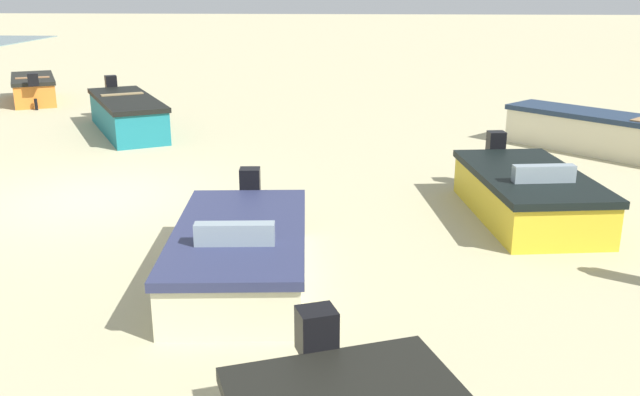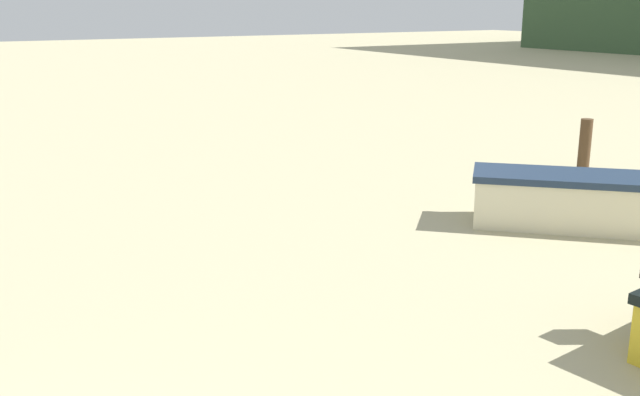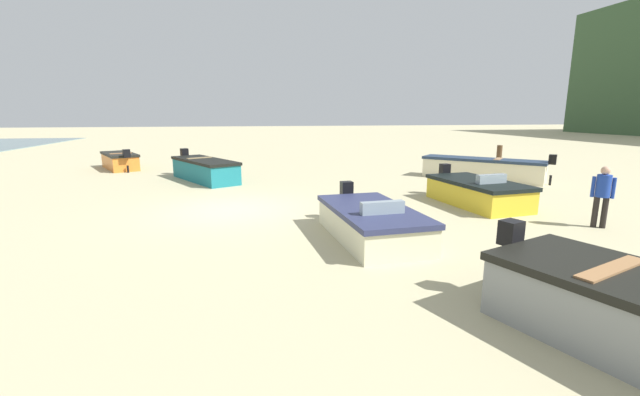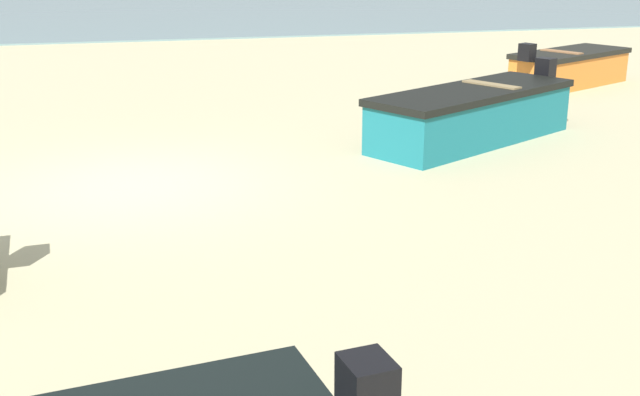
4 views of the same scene
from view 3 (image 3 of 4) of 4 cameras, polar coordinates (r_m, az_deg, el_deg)
ground_plane at (r=13.01m, az=-12.28°, el=-1.64°), size 160.00×160.00×0.00m
boat_yellow_0 at (r=14.30m, az=21.05°, el=0.76°), size 3.83×2.19×1.13m
boat_orange_1 at (r=24.49m, az=-26.09°, el=4.69°), size 3.65×2.70×1.17m
boat_cream_2 at (r=19.87m, az=21.68°, el=3.81°), size 4.51×4.62×1.27m
boat_cream_4 at (r=9.86m, az=7.17°, el=-3.41°), size 3.89×2.03×1.08m
boat_teal_5 at (r=18.87m, az=-15.76°, el=3.82°), size 4.47×3.32×1.27m
mooring_post_near_water at (r=24.61m, az=23.66°, el=5.33°), size 0.28×0.28×1.22m
beach_walker_foreground at (r=12.88m, az=34.67°, el=0.71°), size 0.48×0.48×1.62m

